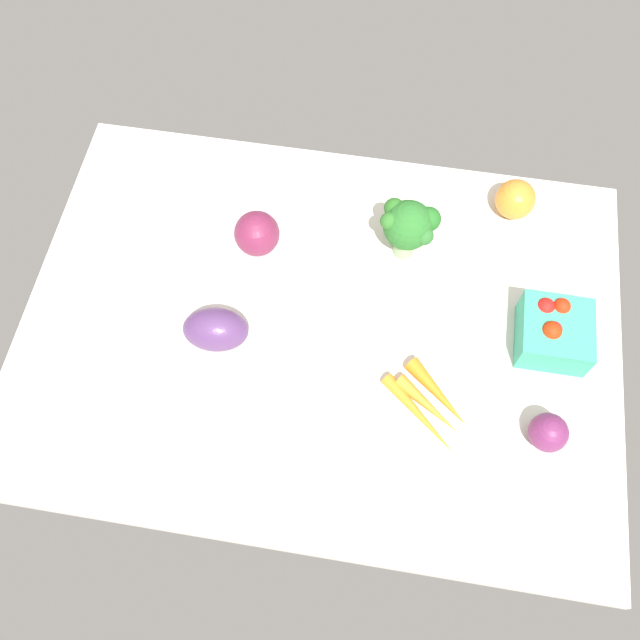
% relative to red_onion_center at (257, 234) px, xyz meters
% --- Properties ---
extents(tablecloth, '(1.04, 0.76, 0.02)m').
position_rel_red_onion_center_xyz_m(tablecloth, '(-0.14, 0.14, -0.05)').
color(tablecloth, silver).
rests_on(tablecloth, ground).
extents(red_onion_center, '(0.08, 0.08, 0.08)m').
position_rel_red_onion_center_xyz_m(red_onion_center, '(0.00, 0.00, 0.00)').
color(red_onion_center, maroon).
rests_on(red_onion_center, tablecloth).
extents(eggplant, '(0.12, 0.09, 0.08)m').
position_rel_red_onion_center_xyz_m(eggplant, '(0.03, 0.20, -0.00)').
color(eggplant, '#563567').
rests_on(eggplant, tablecloth).
extents(berry_basket, '(0.12, 0.12, 0.08)m').
position_rel_red_onion_center_xyz_m(berry_basket, '(-0.53, 0.11, -0.01)').
color(berry_basket, teal).
rests_on(berry_basket, tablecloth).
extents(heirloom_tomato_orange, '(0.07, 0.07, 0.07)m').
position_rel_red_onion_center_xyz_m(heirloom_tomato_orange, '(-0.46, -0.15, -0.00)').
color(heirloom_tomato_orange, orange).
rests_on(heirloom_tomato_orange, tablecloth).
extents(carrot_bunch, '(0.16, 0.16, 0.03)m').
position_rel_red_onion_center_xyz_m(carrot_bunch, '(-0.34, 0.26, -0.03)').
color(carrot_bunch, orange).
rests_on(carrot_bunch, tablecloth).
extents(red_onion_near_basket, '(0.06, 0.06, 0.06)m').
position_rel_red_onion_center_xyz_m(red_onion_near_basket, '(-0.53, 0.29, -0.01)').
color(red_onion_near_basket, '#6E2958').
rests_on(red_onion_near_basket, tablecloth).
extents(broccoli_head, '(0.10, 0.09, 0.13)m').
position_rel_red_onion_center_xyz_m(broccoli_head, '(-0.27, -0.03, 0.04)').
color(broccoli_head, '#91BC7E').
rests_on(broccoli_head, tablecloth).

